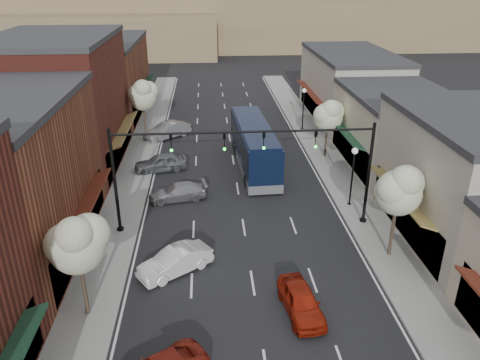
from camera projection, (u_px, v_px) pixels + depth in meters
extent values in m
plane|color=black|center=(256.00, 307.00, 23.54)|extent=(160.00, 160.00, 0.00)
cube|color=gray|center=(136.00, 168.00, 39.77)|extent=(2.80, 73.00, 0.15)
cube|color=gray|center=(330.00, 163.00, 40.88)|extent=(2.80, 73.00, 0.15)
cube|color=gray|center=(152.00, 168.00, 39.86)|extent=(0.25, 73.00, 0.17)
cube|color=gray|center=(314.00, 163.00, 40.79)|extent=(0.25, 73.00, 0.17)
cube|color=black|center=(77.00, 227.00, 27.67)|extent=(0.60, 11.90, 2.60)
cube|color=#5B2214|center=(87.00, 204.00, 27.10)|extent=(1.07, 9.80, 0.49)
cube|color=maroon|center=(60.00, 106.00, 38.62)|extent=(9.00, 14.00, 10.50)
cube|color=#2D2D30|center=(49.00, 37.00, 36.37)|extent=(9.20, 14.10, 0.40)
cube|color=black|center=(116.00, 146.00, 40.39)|extent=(0.60, 11.90, 2.60)
cube|color=olive|center=(124.00, 129.00, 39.83)|extent=(1.07, 9.80, 0.49)
cube|color=brown|center=(101.00, 79.00, 53.68)|extent=(9.00, 18.00, 8.00)
cube|color=#2D2D30|center=(96.00, 42.00, 51.95)|extent=(9.20, 18.10, 0.40)
cube|color=black|center=(139.00, 99.00, 54.94)|extent=(0.60, 15.30, 2.60)
cube|color=#173B26|center=(145.00, 86.00, 54.38)|extent=(1.07, 12.60, 0.49)
cube|color=#A39B8C|center=(473.00, 182.00, 28.36)|extent=(8.00, 12.00, 7.50)
cube|color=black|center=(408.00, 215.00, 29.00)|extent=(0.60, 10.20, 2.60)
cube|color=olive|center=(399.00, 194.00, 28.33)|extent=(1.07, 8.40, 0.49)
cube|color=#BFB298|center=(397.00, 131.00, 39.58)|extent=(8.00, 12.00, 6.00)
cube|color=#2D2D30|center=(402.00, 94.00, 38.26)|extent=(8.20, 12.10, 0.40)
cube|color=black|center=(352.00, 148.00, 39.91)|extent=(0.60, 10.20, 2.60)
cube|color=#173B26|center=(345.00, 131.00, 39.24)|extent=(1.07, 8.40, 0.49)
cube|color=#A39B8C|center=(350.00, 88.00, 52.10)|extent=(8.00, 16.00, 7.00)
cube|color=#2D2D30|center=(353.00, 54.00, 50.58)|extent=(8.20, 16.10, 0.40)
cube|color=black|center=(316.00, 105.00, 52.64)|extent=(0.60, 13.60, 2.60)
cube|color=#5B2214|center=(310.00, 92.00, 51.97)|extent=(1.07, 11.20, 0.49)
cube|color=#7A6647|center=(214.00, 17.00, 102.89)|extent=(120.00, 30.00, 12.00)
cube|color=#7A6647|center=(88.00, 34.00, 91.15)|extent=(50.00, 20.00, 8.00)
cylinder|color=black|center=(363.00, 221.00, 31.28)|extent=(0.44, 0.44, 0.30)
cylinder|color=black|center=(368.00, 175.00, 29.90)|extent=(0.20, 0.20, 7.00)
cylinder|color=black|center=(310.00, 130.00, 28.36)|extent=(8.00, 0.14, 0.14)
imported|color=black|center=(316.00, 140.00, 28.63)|extent=(0.18, 0.46, 1.10)
sphere|color=#19E533|center=(316.00, 147.00, 28.70)|extent=(0.18, 0.18, 0.18)
imported|color=black|center=(264.00, 141.00, 28.42)|extent=(0.18, 0.46, 1.10)
sphere|color=#19E533|center=(264.00, 148.00, 28.48)|extent=(0.18, 0.18, 0.18)
cylinder|color=black|center=(121.00, 230.00, 30.22)|extent=(0.44, 0.44, 0.30)
cylinder|color=black|center=(115.00, 183.00, 28.84)|extent=(0.20, 0.20, 7.00)
cylinder|color=black|center=(177.00, 133.00, 27.83)|extent=(8.00, 0.14, 0.14)
imported|color=black|center=(171.00, 143.00, 28.05)|extent=(0.18, 0.46, 1.10)
sphere|color=#19E533|center=(171.00, 150.00, 28.11)|extent=(0.18, 0.18, 0.18)
imported|color=black|center=(224.00, 142.00, 28.26)|extent=(0.18, 0.46, 1.10)
sphere|color=#19E533|center=(225.00, 149.00, 28.33)|extent=(0.18, 0.18, 0.18)
cylinder|color=#47382B|center=(393.00, 229.00, 26.96)|extent=(0.20, 0.20, 3.71)
sphere|color=#AFBD91|center=(398.00, 193.00, 26.00)|extent=(2.60, 2.60, 2.60)
sphere|color=#AFBD91|center=(406.00, 183.00, 26.12)|extent=(2.00, 2.00, 2.00)
sphere|color=#AFBD91|center=(394.00, 190.00, 25.56)|extent=(1.90, 1.90, 1.90)
sphere|color=#AFBD91|center=(406.00, 181.00, 25.17)|extent=(1.70, 1.70, 1.70)
cylinder|color=#47382B|center=(326.00, 140.00, 41.58)|extent=(0.20, 0.20, 3.33)
sphere|color=#AFBD91|center=(328.00, 117.00, 40.73)|extent=(2.60, 2.60, 2.60)
sphere|color=#AFBD91|center=(333.00, 112.00, 40.86)|extent=(2.00, 2.00, 2.00)
sphere|color=#AFBD91|center=(324.00, 115.00, 40.30)|extent=(1.90, 1.90, 1.90)
sphere|color=#AFBD91|center=(331.00, 110.00, 39.94)|extent=(1.70, 1.70, 1.70)
cylinder|color=#47382B|center=(84.00, 286.00, 22.26)|extent=(0.20, 0.20, 3.52)
sphere|color=#AFBD91|center=(77.00, 246.00, 21.36)|extent=(2.60, 2.60, 2.60)
sphere|color=#AFBD91|center=(89.00, 234.00, 21.48)|extent=(2.00, 2.00, 2.00)
sphere|color=#AFBD91|center=(65.00, 244.00, 20.92)|extent=(1.90, 1.90, 1.90)
sphere|color=#AFBD91|center=(74.00, 235.00, 20.55)|extent=(1.70, 1.70, 1.70)
cylinder|color=#47382B|center=(145.00, 121.00, 45.84)|extent=(0.20, 0.20, 3.84)
sphere|color=#AFBD91|center=(143.00, 97.00, 44.85)|extent=(2.60, 2.60, 2.60)
sphere|color=#AFBD91|center=(148.00, 92.00, 44.96)|extent=(2.00, 2.00, 2.00)
sphere|color=#AFBD91|center=(138.00, 94.00, 44.40)|extent=(1.90, 1.90, 1.90)
sphere|color=#AFBD91|center=(142.00, 89.00, 44.01)|extent=(1.70, 1.70, 1.70)
cylinder|color=black|center=(349.00, 205.00, 33.56)|extent=(0.28, 0.28, 0.20)
cylinder|color=black|center=(352.00, 181.00, 32.77)|extent=(0.12, 0.12, 4.00)
sphere|color=white|center=(355.00, 151.00, 31.86)|extent=(0.44, 0.44, 0.44)
cylinder|color=black|center=(302.00, 129.00, 49.47)|extent=(0.28, 0.28, 0.20)
cylinder|color=black|center=(303.00, 112.00, 48.68)|extent=(0.12, 0.12, 4.00)
sphere|color=white|center=(304.00, 91.00, 47.77)|extent=(0.44, 0.44, 0.44)
cube|color=black|center=(254.00, 144.00, 39.60)|extent=(3.26, 12.27, 3.09)
cube|color=#595B60|center=(254.00, 160.00, 40.19)|extent=(3.28, 12.29, 0.71)
cube|color=black|center=(254.00, 139.00, 39.42)|extent=(3.27, 11.30, 1.11)
cube|color=black|center=(254.00, 126.00, 38.94)|extent=(3.02, 11.77, 0.25)
cube|color=black|center=(267.00, 164.00, 33.89)|extent=(2.11, 0.19, 1.21)
cylinder|color=black|center=(247.00, 181.00, 36.22)|extent=(0.38, 1.07, 1.05)
cylinder|color=black|center=(277.00, 180.00, 36.49)|extent=(0.38, 1.07, 1.05)
cylinder|color=black|center=(235.00, 146.00, 43.55)|extent=(0.38, 1.07, 1.05)
cylinder|color=black|center=(260.00, 145.00, 43.82)|extent=(0.38, 1.07, 1.05)
cylinder|color=black|center=(237.00, 151.00, 42.27)|extent=(0.38, 1.07, 1.05)
cylinder|color=black|center=(263.00, 150.00, 42.54)|extent=(0.38, 1.07, 1.05)
imported|color=#971C0B|center=(301.00, 301.00, 22.90)|extent=(2.11, 4.17, 1.36)
imported|color=silver|center=(175.00, 261.00, 25.99)|extent=(4.36, 3.66, 1.41)
imported|color=gray|center=(178.00, 192.00, 34.29)|extent=(4.51, 2.45, 1.24)
imported|color=slate|center=(161.00, 163.00, 39.18)|extent=(4.62, 2.70, 1.48)
imported|color=#9C9BA1|center=(168.00, 130.00, 46.84)|extent=(4.78, 4.28, 1.57)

